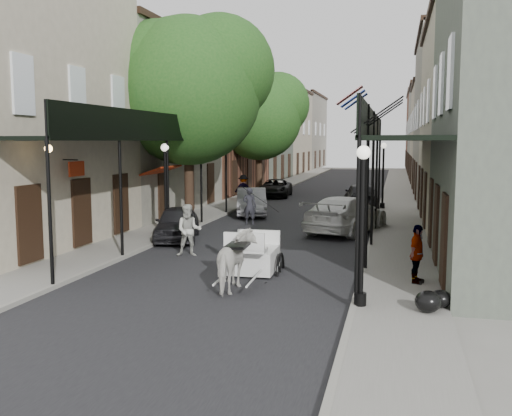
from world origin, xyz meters
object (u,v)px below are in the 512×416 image
Objects in this scene: lamppost_right_far at (383,174)px; car_left_near at (177,223)px; pedestrian_sidewalk_left at (243,189)px; carriage at (256,237)px; lamppost_right_near at (362,223)px; pedestrian_walking at (189,230)px; car_left_far at (275,188)px; lamppost_left at (166,188)px; tree_near at (197,85)px; horse at (237,261)px; tree_far at (265,114)px; car_right_near at (346,214)px; car_left_mid at (251,202)px; pedestrian_sidewalk_right at (417,254)px; car_right_far at (361,195)px.

lamppost_right_far is 14.39m from car_left_near.
carriage is at bearing 102.26° from pedestrian_sidewalk_left.
carriage reaches higher than pedestrian_sidewalk_left.
car_left_near is at bearing 134.19° from lamppost_right_near.
lamppost_right_far is 16.23m from pedestrian_walking.
lamppost_right_far is at bearing -42.59° from car_left_far.
lamppost_right_near is at bearing -56.74° from pedestrian_walking.
lamppost_right_near reaches higher than carriage.
tree_near is at bearing 91.34° from lamppost_left.
horse is 0.47× the size of car_left_near.
tree_far is 4.95× the size of pedestrian_sidewalk_left.
car_right_near is at bearing 26.43° from lamppost_left.
car_right_near is at bearing -55.48° from car_left_mid.
lamppost_left is 18.07m from car_left_far.
lamppost_right_far reaches higher than pedestrian_sidewalk_left.
car_left_mid is (1.70, -4.67, -0.28)m from pedestrian_sidewalk_left.
car_left_far is at bearing 87.91° from lamppost_left.
car_left_mid reaches higher than car_left_far.
tree_far is at bearing 107.68° from lamppost_right_near.
lamppost_right_far is (8.30, 7.82, -4.44)m from tree_near.
tree_far reaches higher than pedestrian_sidewalk_right.
pedestrian_sidewalk_left is (-0.20, 12.67, -1.06)m from lamppost_left.
car_left_near is at bearing -82.01° from tree_near.
carriage is at bearing -90.00° from horse.
pedestrian_sidewalk_right is (1.33, -17.51, -1.14)m from lamppost_right_far.
tree_far is 4.82× the size of pedestrian_walking.
tree_far is 2.32× the size of lamppost_right_near.
lamppost_left is 0.69× the size of car_right_near.
tree_far reaches higher than pedestrian_sidewalk_left.
car_right_far is at bearing -42.73° from car_left_far.
pedestrian_sidewalk_left is at bearing 45.06° from pedestrian_sidewalk_right.
lamppost_right_far reaches higher than car_right_near.
pedestrian_sidewalk_right is at bearing -164.14° from horse.
tree_near reaches higher than pedestrian_sidewalk_left.
lamppost_right_near reaches higher than pedestrian_sidewalk_right.
pedestrian_sidewalk_left reaches higher than car_left_far.
tree_near reaches higher than car_left_mid.
car_right_far is (5.41, 5.00, 0.03)m from car_left_mid.
pedestrian_walking is (2.20, -7.18, -5.60)m from tree_near.
lamppost_right_far is at bearing 133.40° from car_right_far.
car_right_near is (4.79, 6.42, -0.11)m from pedestrian_walking.
car_left_far is (0.75, 13.82, -5.86)m from tree_near.
car_left_mid reaches higher than car_left_near.
tree_near is at bearing 124.27° from lamppost_right_near.
car_right_far is (-1.29, 1.00, -1.31)m from lamppost_right_far.
car_right_far is (4.81, 16.00, -0.15)m from pedestrian_walking.
pedestrian_walking is 0.40× the size of car_left_far.
pedestrian_walking is at bearing -56.86° from horse.
car_left_mid is at bearing 105.96° from pedestrian_sidewalk_left.
pedestrian_sidewalk_right reaches higher than car_left_far.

